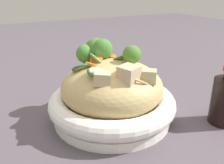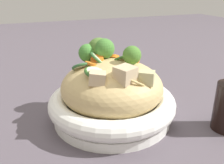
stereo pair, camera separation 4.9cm
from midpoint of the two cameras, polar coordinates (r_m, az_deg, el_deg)
name	(u,v)px [view 2 (the right image)]	position (r m, az deg, el deg)	size (l,w,h in m)	color
ground_plane	(112,118)	(0.52, 2.69, -8.38)	(3.00, 3.00, 0.00)	#524952
serving_bowl	(112,105)	(0.51, 2.75, -5.53)	(0.26, 0.26, 0.06)	white
noodle_heap	(112,87)	(0.49, 2.85, -1.19)	(0.20, 0.20, 0.11)	tan
broccoli_florets	(103,51)	(0.51, 0.63, 7.17)	(0.13, 0.12, 0.06)	#9FC278
carrot_coins	(111,60)	(0.50, 2.62, 5.14)	(0.08, 0.12, 0.03)	orange
zucchini_slices	(100,64)	(0.47, 0.18, 4.06)	(0.11, 0.13, 0.04)	beige
chicken_chunks	(123,76)	(0.42, 5.79, 1.27)	(0.05, 0.12, 0.04)	#C4BF88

